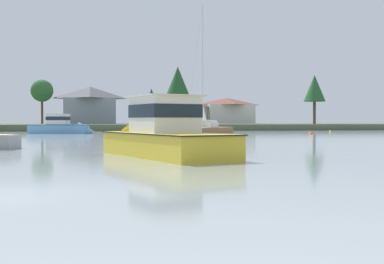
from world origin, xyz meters
name	(u,v)px	position (x,y,z in m)	size (l,w,h in m)	color
far_shore_bank	(86,126)	(0.00, 92.76, 0.54)	(220.78, 44.91, 1.07)	#4C563D
cruiser_skyblue	(64,129)	(-2.04, 56.99, 0.57)	(9.03, 4.67, 4.49)	#669ECC
cruiser_yellow	(157,142)	(5.11, 12.77, 0.64)	(6.05, 10.49, 5.11)	gold
sailboat_wood	(205,133)	(14.33, 44.30, 0.30)	(8.28, 9.69, 15.25)	brown
mooring_buoy_yellow	(330,131)	(37.54, 60.78, 0.06)	(0.33, 0.33, 0.38)	yellow
mooring_buoy_orange	(311,133)	(28.86, 48.27, 0.08)	(0.46, 0.46, 0.52)	orange
shore_tree_inland_b	(315,89)	(41.70, 75.86, 7.62)	(4.00, 4.00, 9.07)	brown
shore_tree_left_mid	(151,99)	(13.36, 93.23, 6.26)	(3.32, 3.32, 7.28)	brown
shore_tree_inland_a	(42,91)	(-8.17, 89.16, 7.42)	(4.28, 4.28, 8.54)	brown
shore_tree_right_mid	(178,84)	(18.61, 91.43, 9.33)	(5.62, 5.62, 11.79)	brown
cottage_behind_trees	(227,110)	(30.22, 95.44, 3.95)	(10.69, 9.99, 5.58)	silver
cottage_eastern	(171,111)	(17.34, 92.32, 3.70)	(12.53, 7.47, 5.08)	#9E998E
cottage_hillside	(90,105)	(0.90, 88.61, 4.81)	(10.35, 10.11, 7.23)	gray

